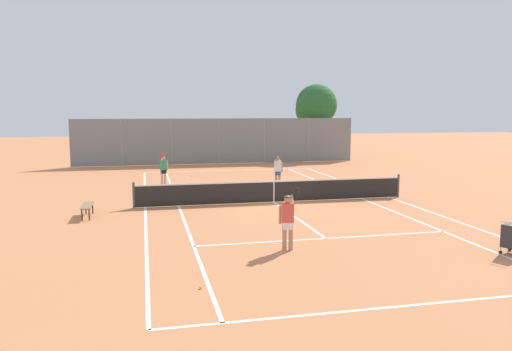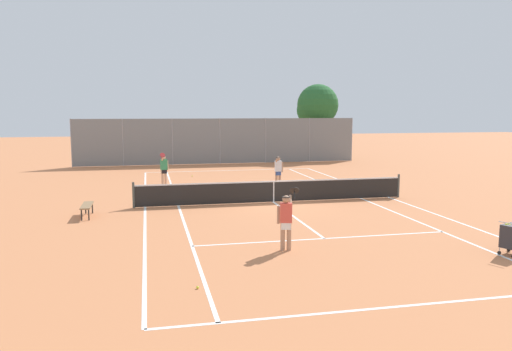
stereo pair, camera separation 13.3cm
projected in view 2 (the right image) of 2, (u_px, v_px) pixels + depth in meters
The scene contains 12 objects.
ground_plane at pixel (274, 202), 21.82m from camera, with size 120.00×120.00×0.00m, color #CC7A4C.
court_line_markings at pixel (274, 202), 21.82m from camera, with size 11.10×23.90×0.01m.
tennis_net at pixel (274, 191), 21.75m from camera, with size 12.00×0.10×1.07m.
ball_cart at pixel (512, 236), 13.81m from camera, with size 0.75×0.67×0.96m.
player_near_side at pixel (286, 219), 14.21m from camera, with size 0.79×0.71×1.77m.
player_far_left at pixel (164, 168), 26.80m from camera, with size 0.48×0.87×1.77m.
player_far_right at pixel (278, 170), 26.07m from camera, with size 0.44×0.48×1.60m.
loose_tennis_ball_0 at pixel (198, 287), 11.22m from camera, with size 0.07×0.07×0.07m, color #D1DB33.
loose_tennis_ball_1 at pixel (192, 176), 30.27m from camera, with size 0.07×0.07×0.07m, color #D1DB33.
courtside_bench at pixel (87, 206), 18.76m from camera, with size 0.36×1.50×0.47m.
back_fence at pixel (220, 141), 37.32m from camera, with size 21.18×0.08×3.41m.
tree_behind_left at pixel (316, 106), 40.69m from camera, with size 3.36×3.36×6.11m.
Camera 2 is at (-5.36, -20.82, 3.99)m, focal length 35.00 mm.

